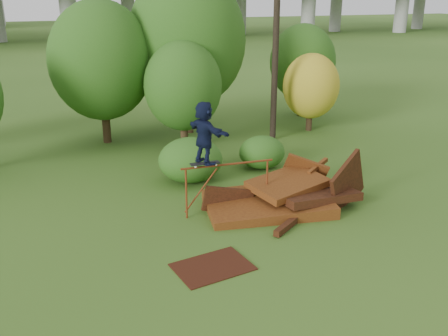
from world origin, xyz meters
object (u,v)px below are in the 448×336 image
object	(u,v)px
scrap_pile	(285,197)
utility_pole	(276,31)
flat_plate	(213,267)
skater	(204,133)

from	to	relation	value
scrap_pile	utility_pole	xyz separation A→B (m)	(3.16, 7.15, 4.57)
scrap_pile	flat_plate	distance (m)	4.35
skater	scrap_pile	bearing A→B (deg)	-115.29
utility_pole	scrap_pile	bearing A→B (deg)	-113.84
flat_plate	skater	bearing A→B (deg)	73.93
scrap_pile	skater	world-z (taller)	skater
utility_pole	flat_plate	bearing A→B (deg)	-123.89
skater	utility_pole	world-z (taller)	utility_pole
scrap_pile	flat_plate	xyz separation A→B (m)	(-3.43, -2.65, -0.33)
scrap_pile	utility_pole	size ratio (longest dim) A/B	0.59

